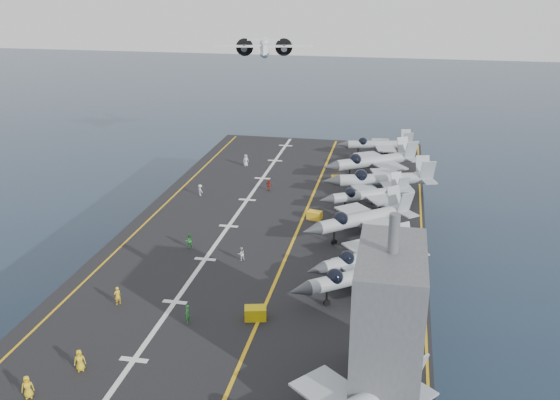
# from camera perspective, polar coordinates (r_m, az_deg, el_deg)

# --- Properties ---
(ground) EXTENTS (500.00, 500.00, 0.00)m
(ground) POSITION_cam_1_polar(r_m,az_deg,el_deg) (84.26, -0.53, -9.26)
(ground) COLOR #142135
(ground) RESTS_ON ground
(hull) EXTENTS (36.00, 90.00, 10.00)m
(hull) POSITION_cam_1_polar(r_m,az_deg,el_deg) (81.90, -0.54, -6.21)
(hull) COLOR #56595E
(hull) RESTS_ON ground
(flight_deck) EXTENTS (38.00, 92.00, 0.40)m
(flight_deck) POSITION_cam_1_polar(r_m,az_deg,el_deg) (79.71, -0.56, -2.87)
(flight_deck) COLOR black
(flight_deck) RESTS_ON hull
(foul_line) EXTENTS (0.35, 90.00, 0.02)m
(foul_line) POSITION_cam_1_polar(r_m,az_deg,el_deg) (79.12, 1.57, -2.89)
(foul_line) COLOR gold
(foul_line) RESTS_ON flight_deck
(landing_centerline) EXTENTS (0.50, 90.00, 0.02)m
(landing_centerline) POSITION_cam_1_polar(r_m,az_deg,el_deg) (80.96, -4.72, -2.39)
(landing_centerline) COLOR silver
(landing_centerline) RESTS_ON flight_deck
(deck_edge_port) EXTENTS (0.25, 90.00, 0.02)m
(deck_edge_port) POSITION_cam_1_polar(r_m,az_deg,el_deg) (84.47, -11.93, -1.79)
(deck_edge_port) COLOR gold
(deck_edge_port) RESTS_ON flight_deck
(deck_edge_stbd) EXTENTS (0.25, 90.00, 0.02)m
(deck_edge_stbd) POSITION_cam_1_polar(r_m,az_deg,el_deg) (78.30, 12.85, -3.68)
(deck_edge_stbd) COLOR gold
(deck_edge_stbd) RESTS_ON flight_deck
(island_superstructure) EXTENTS (5.00, 10.00, 15.00)m
(island_superstructure) POSITION_cam_1_polar(r_m,az_deg,el_deg) (48.00, 9.92, -9.61)
(island_superstructure) COLOR #56595E
(island_superstructure) RESTS_ON flight_deck
(fighter_jet_2) EXTENTS (17.48, 16.48, 5.06)m
(fighter_jet_2) POSITION_cam_1_polar(r_m,az_deg,el_deg) (63.44, 7.55, -6.74)
(fighter_jet_2) COLOR #9BA5AC
(fighter_jet_2) RESTS_ON flight_deck
(fighter_jet_3) EXTENTS (16.72, 15.90, 4.84)m
(fighter_jet_3) POSITION_cam_1_polar(r_m,az_deg,el_deg) (67.65, 8.33, -5.08)
(fighter_jet_3) COLOR #939CA2
(fighter_jet_3) RESTS_ON flight_deck
(fighter_jet_4) EXTENTS (18.35, 17.75, 5.34)m
(fighter_jet_4) POSITION_cam_1_polar(r_m,az_deg,el_deg) (77.13, 7.65, -1.57)
(fighter_jet_4) COLOR #9DA7AF
(fighter_jet_4) RESTS_ON flight_deck
(fighter_jet_5) EXTENTS (15.57, 13.96, 4.51)m
(fighter_jet_5) POSITION_cam_1_polar(r_m,az_deg,el_deg) (86.60, 8.14, 0.59)
(fighter_jet_5) COLOR #8B939B
(fighter_jet_5) RESTS_ON flight_deck
(fighter_jet_6) EXTENTS (18.56, 14.93, 5.61)m
(fighter_jet_6) POSITION_cam_1_polar(r_m,az_deg,el_deg) (91.66, 9.60, 1.99)
(fighter_jet_6) COLOR #919AA1
(fighter_jet_6) RESTS_ON flight_deck
(fighter_jet_7) EXTENTS (19.42, 17.87, 5.61)m
(fighter_jet_7) POSITION_cam_1_polar(r_m,az_deg,el_deg) (100.24, 8.69, 3.64)
(fighter_jet_7) COLOR #9BA3AA
(fighter_jet_7) RESTS_ON flight_deck
(fighter_jet_8) EXTENTS (14.74, 11.24, 4.61)m
(fighter_jet_8) POSITION_cam_1_polar(r_m,az_deg,el_deg) (111.80, 9.07, 5.10)
(fighter_jet_8) COLOR #939CA3
(fighter_jet_8) RESTS_ON flight_deck
(tow_cart_a) EXTENTS (2.30, 1.77, 1.23)m
(tow_cart_a) POSITION_cam_1_polar(r_m,az_deg,el_deg) (60.08, -2.26, -10.30)
(tow_cart_a) COLOR #C2A809
(tow_cart_a) RESTS_ON flight_deck
(tow_cart_b) EXTENTS (2.10, 1.61, 1.12)m
(tow_cart_b) POSITION_cam_1_polar(r_m,az_deg,el_deg) (82.86, 3.18, -1.40)
(tow_cart_b) COLOR yellow
(tow_cart_b) RESTS_ON flight_deck
(tow_cart_c) EXTENTS (2.04, 1.55, 1.10)m
(tow_cart_c) POSITION_cam_1_polar(r_m,az_deg,el_deg) (97.42, 5.26, 1.91)
(tow_cart_c) COLOR #C59508
(tow_cart_c) RESTS_ON flight_deck
(crew_0) EXTENTS (1.37, 1.22, 1.91)m
(crew_0) POSITION_cam_1_polar(r_m,az_deg,el_deg) (55.55, -17.85, -13.78)
(crew_0) COLOR yellow
(crew_0) RESTS_ON flight_deck
(crew_1) EXTENTS (1.30, 1.37, 1.91)m
(crew_1) POSITION_cam_1_polar(r_m,az_deg,el_deg) (64.30, -14.64, -8.46)
(crew_1) COLOR yellow
(crew_1) RESTS_ON flight_deck
(crew_2) EXTENTS (1.28, 1.29, 1.82)m
(crew_2) POSITION_cam_1_polar(r_m,az_deg,el_deg) (75.07, -8.34, -3.70)
(crew_2) COLOR #217C2C
(crew_2) RESTS_ON flight_deck
(crew_3) EXTENTS (1.18, 1.18, 1.67)m
(crew_3) POSITION_cam_1_polar(r_m,az_deg,el_deg) (92.10, -7.30, 0.91)
(crew_3) COLOR silver
(crew_3) RESTS_ON flight_deck
(crew_4) EXTENTS (1.04, 0.72, 1.68)m
(crew_4) POSITION_cam_1_polar(r_m,az_deg,el_deg) (93.41, -1.04, 1.36)
(crew_4) COLOR #9E2213
(crew_4) RESTS_ON flight_deck
(crew_5) EXTENTS (1.43, 1.36, 1.99)m
(crew_5) POSITION_cam_1_polar(r_m,az_deg,el_deg) (105.37, -3.14, 3.65)
(crew_5) COLOR silver
(crew_5) RESTS_ON flight_deck
(crew_6) EXTENTS (1.02, 1.27, 1.85)m
(crew_6) POSITION_cam_1_polar(r_m,az_deg,el_deg) (59.92, -8.46, -10.28)
(crew_6) COLOR #27862E
(crew_6) RESTS_ON flight_deck
(crew_7) EXTENTS (1.17, 1.11, 1.63)m
(crew_7) POSITION_cam_1_polar(r_m,az_deg,el_deg) (71.31, -3.57, -4.93)
(crew_7) COLOR silver
(crew_7) RESTS_ON flight_deck
(transport_plane) EXTENTS (22.22, 17.31, 4.70)m
(transport_plane) POSITION_cam_1_polar(r_m,az_deg,el_deg) (130.80, -1.46, 13.37)
(transport_plane) COLOR silver
(crew_8) EXTENTS (1.37, 1.22, 1.91)m
(crew_8) POSITION_cam_1_polar(r_m,az_deg,el_deg) (53.86, -22.09, -15.56)
(crew_8) COLOR yellow
(crew_8) RESTS_ON flight_deck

